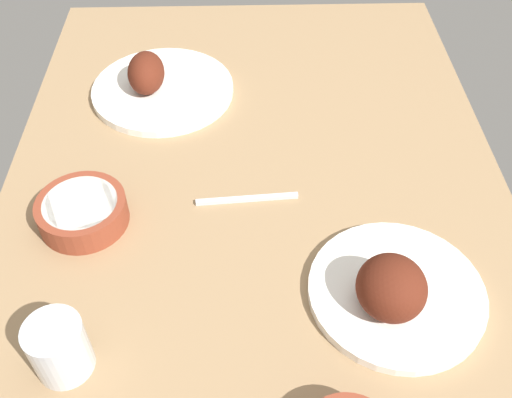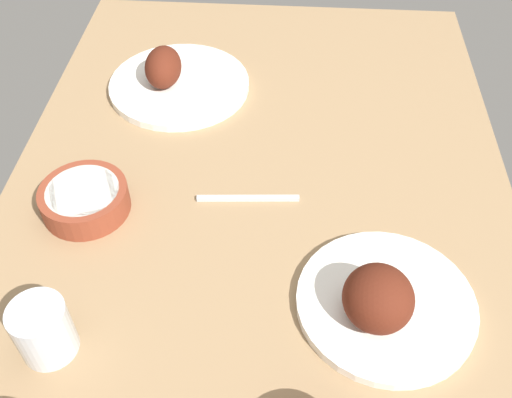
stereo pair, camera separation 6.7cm
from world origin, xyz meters
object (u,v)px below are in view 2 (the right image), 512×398
plate_near_viewer (382,301)px  bowl_cream (85,199)px  plate_center_main (175,79)px  fork_loose (248,198)px  water_tumbler (43,330)px

plate_near_viewer → bowl_cream: size_ratio=1.79×
plate_center_main → fork_loose: 36.43cm
plate_center_main → water_tumbler: plate_center_main is taller
bowl_cream → plate_near_viewer: bearing=70.2°
plate_near_viewer → bowl_cream: plate_near_viewer is taller
plate_center_main → bowl_cream: 36.88cm
bowl_cream → water_tumbler: (26.35, 2.00, 1.95)cm
plate_center_main → water_tumbler: size_ratio=3.26×
plate_near_viewer → fork_loose: plate_near_viewer is taller
plate_center_main → water_tumbler: (62.03, -7.32, 2.33)cm
plate_center_main → fork_loose: plate_center_main is taller
plate_near_viewer → water_tumbler: 47.30cm
plate_center_main → plate_near_viewer: bearing=36.4°
fork_loose → plate_center_main: bearing=115.4°
bowl_cream → fork_loose: bearing=98.4°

